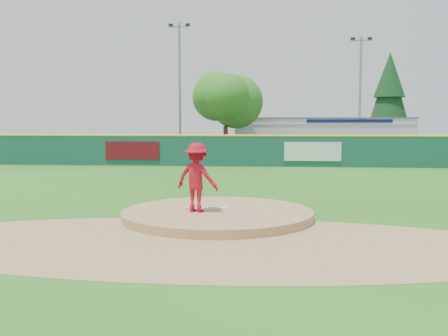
# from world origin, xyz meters

# --- Properties ---
(ground) EXTENTS (120.00, 120.00, 0.00)m
(ground) POSITION_xyz_m (0.00, 0.00, 0.00)
(ground) COLOR #286B19
(ground) RESTS_ON ground
(pitchers_mound) EXTENTS (5.50, 5.50, 0.50)m
(pitchers_mound) POSITION_xyz_m (0.00, 0.00, 0.00)
(pitchers_mound) COLOR #9E774C
(pitchers_mound) RESTS_ON ground
(pitching_rubber) EXTENTS (0.60, 0.15, 0.04)m
(pitching_rubber) POSITION_xyz_m (0.00, 0.30, 0.27)
(pitching_rubber) COLOR white
(pitching_rubber) RESTS_ON pitchers_mound
(infield_dirt_arc) EXTENTS (15.40, 15.40, 0.01)m
(infield_dirt_arc) POSITION_xyz_m (0.00, -3.00, 0.01)
(infield_dirt_arc) COLOR #9E774C
(infield_dirt_arc) RESTS_ON ground
(parking_lot) EXTENTS (44.00, 16.00, 0.02)m
(parking_lot) POSITION_xyz_m (0.00, 27.00, 0.01)
(parking_lot) COLOR #38383A
(parking_lot) RESTS_ON ground
(pitcher) EXTENTS (1.44, 1.13, 1.96)m
(pitcher) POSITION_xyz_m (-0.56, -0.29, 1.23)
(pitcher) COLOR #A90E20
(pitcher) RESTS_ON pitchers_mound
(van) EXTENTS (4.83, 3.60, 1.22)m
(van) POSITION_xyz_m (6.35, 23.03, 0.63)
(van) COLOR silver
(van) RESTS_ON parking_lot
(pool_building_grp) EXTENTS (15.20, 8.20, 3.31)m
(pool_building_grp) POSITION_xyz_m (6.00, 31.99, 1.66)
(pool_building_grp) COLOR silver
(pool_building_grp) RESTS_ON ground
(fence_banners) EXTENTS (15.35, 0.04, 1.20)m
(fence_banners) POSITION_xyz_m (-1.67, 17.92, 1.00)
(fence_banners) COLOR #600D15
(fence_banners) RESTS_ON ground
(playground_slide) EXTENTS (1.09, 3.08, 1.70)m
(playground_slide) POSITION_xyz_m (-15.95, 21.43, 0.86)
(playground_slide) COLOR #1725C6
(playground_slide) RESTS_ON ground
(outfield_fence) EXTENTS (40.00, 0.14, 2.07)m
(outfield_fence) POSITION_xyz_m (0.00, 18.00, 1.09)
(outfield_fence) COLOR #15463B
(outfield_fence) RESTS_ON ground
(deciduous_tree) EXTENTS (5.60, 5.60, 7.36)m
(deciduous_tree) POSITION_xyz_m (-2.00, 25.00, 4.55)
(deciduous_tree) COLOR #382314
(deciduous_tree) RESTS_ON ground
(conifer_tree) EXTENTS (4.40, 4.40, 9.50)m
(conifer_tree) POSITION_xyz_m (13.00, 36.00, 5.54)
(conifer_tree) COLOR #382314
(conifer_tree) RESTS_ON ground
(light_pole_left) EXTENTS (1.75, 0.25, 11.00)m
(light_pole_left) POSITION_xyz_m (-6.00, 27.00, 6.05)
(light_pole_left) COLOR gray
(light_pole_left) RESTS_ON ground
(light_pole_right) EXTENTS (1.75, 0.25, 10.00)m
(light_pole_right) POSITION_xyz_m (9.00, 29.00, 5.54)
(light_pole_right) COLOR gray
(light_pole_right) RESTS_ON ground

